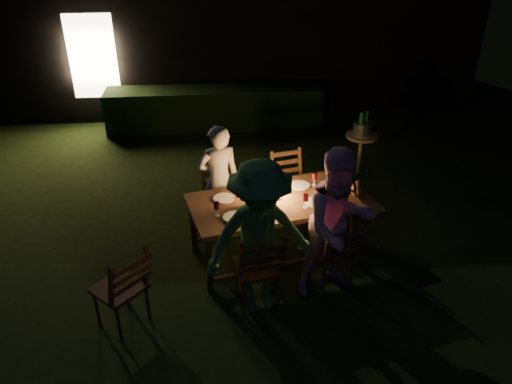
{
  "coord_description": "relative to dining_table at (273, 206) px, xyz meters",
  "views": [
    {
      "loc": [
        -0.55,
        -5.65,
        3.9
      ],
      "look_at": [
        -0.06,
        -0.32,
        0.8
      ],
      "focal_mm": 35.0,
      "sensor_mm": 36.0,
      "label": 1
    }
  ],
  "objects": [
    {
      "name": "person_opp_left",
      "position": [
        -0.25,
        -0.9,
        0.16
      ],
      "size": [
        1.29,
        0.92,
        1.8
      ],
      "primitive_type": "imported",
      "rotation": [
        0.0,
        0.0,
        0.23
      ],
      "color": "#387139",
      "rests_on": "ground"
    },
    {
      "name": "wineglass_a",
      "position": [
        -0.36,
        0.2,
        0.17
      ],
      "size": [
        0.06,
        0.06,
        0.18
      ],
      "primitive_type": null,
      "color": "#59070F",
      "rests_on": "dining_table"
    },
    {
      "name": "plate_near_left",
      "position": [
        -0.48,
        -0.34,
        0.09
      ],
      "size": [
        0.25,
        0.25,
        0.01
      ],
      "primitive_type": "cylinder",
      "color": "white",
      "rests_on": "dining_table"
    },
    {
      "name": "ice_bucket",
      "position": [
        1.7,
        2.12,
        0.05
      ],
      "size": [
        0.3,
        0.3,
        0.22
      ],
      "primitive_type": "cylinder",
      "color": "#A5A8AD",
      "rests_on": "side_table"
    },
    {
      "name": "plate_near_right",
      "position": [
        0.49,
        -0.11,
        0.09
      ],
      "size": [
        0.25,
        0.25,
        0.01
      ],
      "primitive_type": "cylinder",
      "color": "white",
      "rests_on": "dining_table"
    },
    {
      "name": "plate_far_left",
      "position": [
        -0.59,
        0.09,
        0.09
      ],
      "size": [
        0.25,
        0.25,
        0.01
      ],
      "primitive_type": "cylinder",
      "color": "white",
      "rests_on": "dining_table"
    },
    {
      "name": "garden_envelope",
      "position": [
        -0.13,
        6.73,
        0.84
      ],
      "size": [
        40.0,
        40.0,
        3.2
      ],
      "color": "black",
      "rests_on": "ground"
    },
    {
      "name": "person_house_side",
      "position": [
        -0.63,
        0.69,
        0.02
      ],
      "size": [
        0.62,
        0.48,
        1.52
      ],
      "primitive_type": "imported",
      "rotation": [
        0.0,
        0.0,
        3.38
      ],
      "color": "beige",
      "rests_on": "ground"
    },
    {
      "name": "wineglass_c",
      "position": [
        0.36,
        -0.2,
        0.17
      ],
      "size": [
        0.06,
        0.06,
        0.18
      ],
      "primitive_type": null,
      "color": "#59070F",
      "rests_on": "dining_table"
    },
    {
      "name": "chair_end",
      "position": [
        1.19,
        0.28,
        -0.42
      ],
      "size": [
        0.61,
        0.59,
        1.06
      ],
      "rotation": [
        0.0,
        0.0,
        -1.3
      ],
      "color": "#4D3019",
      "rests_on": "ground"
    },
    {
      "name": "chair_near_left",
      "position": [
        -0.26,
        -0.86,
        -0.41
      ],
      "size": [
        0.55,
        0.58,
        1.08
      ],
      "rotation": [
        0.0,
        0.0,
        0.13
      ],
      "color": "#4D3019",
      "rests_on": "ground"
    },
    {
      "name": "napkin_left",
      "position": [
        -0.07,
        -0.35,
        0.09
      ],
      "size": [
        0.18,
        0.14,
        0.01
      ],
      "primitive_type": "cube",
      "color": "red",
      "rests_on": "dining_table"
    },
    {
      "name": "chair_far_right",
      "position": [
        0.36,
        0.88,
        -0.44
      ],
      "size": [
        0.54,
        0.57,
        1.0
      ],
      "rotation": [
        0.0,
        0.0,
        3.36
      ],
      "color": "#4D3019",
      "rests_on": "ground"
    },
    {
      "name": "chair_spare",
      "position": [
        -1.69,
        -1.04,
        -0.42
      ],
      "size": [
        0.69,
        0.69,
        1.05
      ],
      "rotation": [
        0.0,
        0.0,
        0.81
      ],
      "color": "#4D3019",
      "rests_on": "ground"
    },
    {
      "name": "phone",
      "position": [
        -0.53,
        -0.44,
        0.09
      ],
      "size": [
        0.14,
        0.07,
        0.01
      ],
      "primitive_type": "cube",
      "color": "black",
      "rests_on": "dining_table"
    },
    {
      "name": "bottle_bucket_a",
      "position": [
        1.65,
        2.08,
        0.1
      ],
      "size": [
        0.07,
        0.07,
        0.32
      ],
      "primitive_type": "cylinder",
      "color": "#0F471E",
      "rests_on": "side_table"
    },
    {
      "name": "side_table",
      "position": [
        1.7,
        2.12,
        -0.14
      ],
      "size": [
        0.51,
        0.51,
        0.68
      ],
      "color": "brown",
      "rests_on": "ground"
    },
    {
      "name": "chair_near_right",
      "position": [
        0.62,
        -0.64,
        -0.45
      ],
      "size": [
        0.55,
        0.57,
        0.98
      ],
      "rotation": [
        0.0,
        0.0,
        0.28
      ],
      "color": "#4D3019",
      "rests_on": "ground"
    },
    {
      "name": "wineglass_d",
      "position": [
        0.56,
        0.32,
        0.17
      ],
      "size": [
        0.06,
        0.06,
        0.18
      ],
      "primitive_type": null,
      "color": "#59070F",
      "rests_on": "dining_table"
    },
    {
      "name": "chair_far_left",
      "position": [
        -0.61,
        0.65,
        -0.44
      ],
      "size": [
        0.49,
        0.52,
        0.99
      ],
      "rotation": [
        0.0,
        0.0,
        3.25
      ],
      "color": "#4D3019",
      "rests_on": "ground"
    },
    {
      "name": "plate_far_right",
      "position": [
        0.39,
        0.32,
        0.09
      ],
      "size": [
        0.25,
        0.25,
        0.01
      ],
      "primitive_type": "cylinder",
      "color": "white",
      "rests_on": "dining_table"
    },
    {
      "name": "lantern",
      "position": [
        0.04,
        0.06,
        0.24
      ],
      "size": [
        0.16,
        0.16,
        0.35
      ],
      "color": "white",
      "rests_on": "dining_table"
    },
    {
      "name": "bottle_bucket_b",
      "position": [
        1.75,
        2.16,
        0.1
      ],
      "size": [
        0.07,
        0.07,
        0.32
      ],
      "primitive_type": "cylinder",
      "color": "#0F471E",
      "rests_on": "side_table"
    },
    {
      "name": "napkin_right",
      "position": [
        0.6,
        -0.16,
        0.09
      ],
      "size": [
        0.18,
        0.14,
        0.01
      ],
      "primitive_type": "cube",
      "color": "red",
      "rests_on": "dining_table"
    },
    {
      "name": "wineglass_e",
      "position": [
        -0.03,
        -0.32,
        0.17
      ],
      "size": [
        0.06,
        0.06,
        0.18
      ],
      "primitive_type": null,
      "color": "silver",
      "rests_on": "dining_table"
    },
    {
      "name": "bottle_table",
      "position": [
        -0.24,
        -0.06,
        0.22
      ],
      "size": [
        0.07,
        0.07,
        0.28
      ],
      "primitive_type": "cylinder",
      "color": "#0F471E",
      "rests_on": "dining_table"
    },
    {
      "name": "wineglass_b",
      "position": [
        -0.67,
        -0.28,
        0.17
      ],
      "size": [
        0.06,
        0.06,
        0.18
      ],
      "primitive_type": null,
      "color": "#59070F",
      "rests_on": "dining_table"
    },
    {
      "name": "dining_table",
      "position": [
        0.0,
        0.0,
        0.0
      ],
      "size": [
        2.15,
        1.42,
        0.82
      ],
      "rotation": [
        0.0,
        0.0,
        0.23
      ],
      "color": "#4D3019",
      "rests_on": "ground"
    },
    {
      "name": "person_opp_right",
      "position": [
        0.63,
        -0.69,
        0.15
      ],
      "size": [
        1.0,
        0.86,
        1.79
      ],
      "primitive_type": "imported",
      "rotation": [
        0.0,
        0.0,
        0.23
      ],
      "color": "#D391C2",
      "rests_on": "ground"
    }
  ]
}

